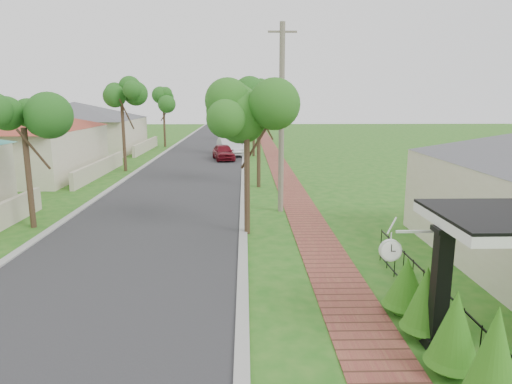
# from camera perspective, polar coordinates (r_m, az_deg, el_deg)

# --- Properties ---
(ground) EXTENTS (160.00, 160.00, 0.00)m
(ground) POSITION_cam_1_polar(r_m,az_deg,el_deg) (10.54, -5.40, -16.26)
(ground) COLOR #1F5F16
(ground) RESTS_ON ground
(road) EXTENTS (7.00, 120.00, 0.02)m
(road) POSITION_cam_1_polar(r_m,az_deg,el_deg) (29.93, -8.55, 2.05)
(road) COLOR #28282B
(road) RESTS_ON ground
(kerb_right) EXTENTS (0.30, 120.00, 0.10)m
(kerb_right) POSITION_cam_1_polar(r_m,az_deg,el_deg) (29.70, -1.55, 2.11)
(kerb_right) COLOR #9E9E99
(kerb_right) RESTS_ON ground
(kerb_left) EXTENTS (0.30, 120.00, 0.10)m
(kerb_left) POSITION_cam_1_polar(r_m,az_deg,el_deg) (30.60, -15.35, 1.97)
(kerb_left) COLOR #9E9E99
(kerb_left) RESTS_ON ground
(sidewalk) EXTENTS (1.50, 120.00, 0.03)m
(sidewalk) POSITION_cam_1_polar(r_m,az_deg,el_deg) (29.81, 3.46, 2.12)
(sidewalk) COLOR brown
(sidewalk) RESTS_ON ground
(porch_post) EXTENTS (0.48, 0.48, 2.52)m
(porch_post) POSITION_cam_1_polar(r_m,az_deg,el_deg) (9.89, 21.96, -11.86)
(porch_post) COLOR black
(porch_post) RESTS_ON ground
(picket_fence) EXTENTS (0.03, 8.02, 1.00)m
(picket_fence) POSITION_cam_1_polar(r_m,az_deg,el_deg) (11.09, 21.37, -12.52)
(picket_fence) COLOR black
(picket_fence) RESTS_ON ground
(street_trees) EXTENTS (10.70, 37.65, 5.89)m
(street_trees) POSITION_cam_1_polar(r_m,az_deg,el_deg) (36.32, -7.24, 10.95)
(street_trees) COLOR #382619
(street_trees) RESTS_ON ground
(hedge_row) EXTENTS (0.94, 4.60, 2.07)m
(hedge_row) POSITION_cam_1_polar(r_m,az_deg,el_deg) (9.72, 22.03, -14.48)
(hedge_row) COLOR #2A6714
(hedge_row) RESTS_ON ground
(far_house_grey) EXTENTS (15.56, 15.56, 4.60)m
(far_house_grey) POSITION_cam_1_polar(r_m,az_deg,el_deg) (46.12, -21.51, 7.64)
(far_house_grey) COLOR beige
(far_house_grey) RESTS_ON ground
(parked_car_red) EXTENTS (2.20, 3.95, 1.27)m
(parked_car_red) POSITION_cam_1_polar(r_m,az_deg,el_deg) (37.07, -4.09, 4.98)
(parked_car_red) COLOR maroon
(parked_car_red) RESTS_ON ground
(parked_car_white) EXTENTS (2.57, 4.96, 1.56)m
(parked_car_white) POSITION_cam_1_polar(r_m,az_deg,el_deg) (40.15, -3.33, 5.71)
(parked_car_white) COLOR silver
(parked_car_white) RESTS_ON ground
(near_tree) EXTENTS (2.06, 2.06, 5.29)m
(near_tree) POSITION_cam_1_polar(r_m,az_deg,el_deg) (16.31, -1.16, 9.13)
(near_tree) COLOR #382619
(near_tree) RESTS_ON ground
(utility_pole) EXTENTS (1.20, 0.24, 8.01)m
(utility_pole) POSITION_cam_1_polar(r_m,az_deg,el_deg) (19.74, 3.20, 9.13)
(utility_pole) COLOR gray
(utility_pole) RESTS_ON ground
(station_clock) EXTENTS (1.07, 0.13, 0.64)m
(station_clock) POSITION_cam_1_polar(r_m,az_deg,el_deg) (9.65, 16.65, -6.81)
(station_clock) COLOR white
(station_clock) RESTS_ON ground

